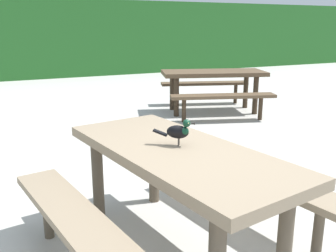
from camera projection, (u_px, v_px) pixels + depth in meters
ground_plane at (189, 249)px, 2.65m from camera, size 60.00×60.00×0.00m
hedge_wall at (27, 39)px, 11.34m from camera, size 28.00×1.71×2.28m
picnic_table_foreground at (177, 173)px, 2.53m from camera, size 1.94×1.96×0.74m
bird_grackle at (179, 131)px, 2.49m from camera, size 0.24×0.20×0.18m
picnic_table_mid_left at (213, 81)px, 6.72m from camera, size 2.15×2.13×0.74m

